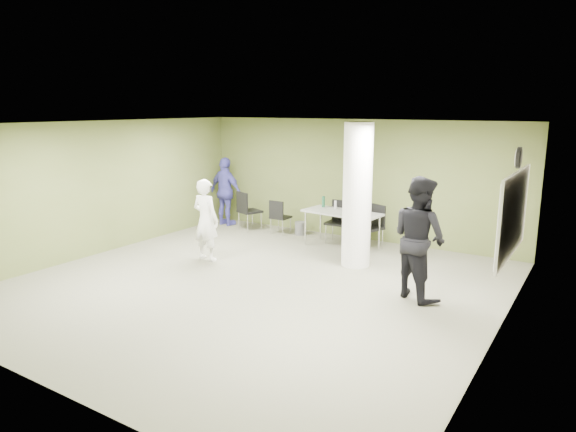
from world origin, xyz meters
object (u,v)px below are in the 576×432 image
Objects in this scene: woman_white at (206,220)px; man_blue at (226,192)px; folding_table at (341,214)px; man_black at (419,238)px; chair_back_left at (247,208)px.

woman_white is 3.17m from man_blue.
man_blue is at bearing -56.90° from woman_white.
man_black reaches higher than folding_table.
man_black is (5.14, -2.23, 0.42)m from chair_back_left.
folding_table is 1.80× the size of chair_back_left.
man_blue reaches higher than folding_table.
man_black is at bearing 177.05° from chair_back_left.
woman_white reaches higher than folding_table.
chair_back_left is at bearing -70.26° from woman_white.
chair_back_left is 5.62m from man_black.
chair_back_left is (-2.73, 0.17, -0.18)m from folding_table.
man_black is 6.47m from man_blue.
woman_white is 0.93× the size of man_blue.
man_blue is (-3.57, 0.39, 0.13)m from folding_table.
woman_white is (-1.91, -2.31, 0.07)m from folding_table.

